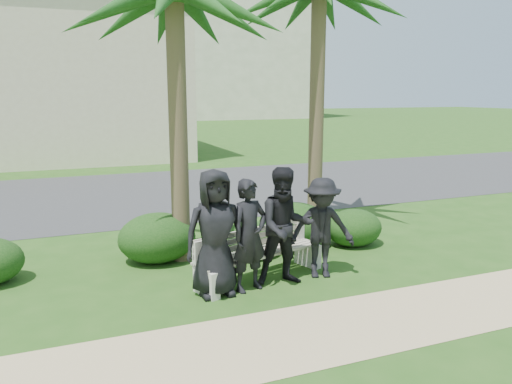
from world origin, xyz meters
The scene contains 14 objects.
ground centered at (0.00, 0.00, 0.00)m, with size 160.00×160.00×0.00m, color #234C15.
footpath centered at (0.00, -1.80, 0.00)m, with size 30.00×1.60×0.01m, color tan.
asphalt_street centered at (0.00, 8.00, 0.00)m, with size 160.00×8.00×0.01m, color #2D2D30.
stucco_bldg_right centered at (-1.00, 18.00, 3.66)m, with size 8.40×8.40×7.30m.
hotel_tower centered at (14.00, 55.00, 13.41)m, with size 26.00×18.00×37.30m.
park_bench centered at (0.33, 0.19, 0.36)m, with size 2.39×1.15×0.79m.
man_a centered at (-0.52, -0.16, 0.95)m, with size 0.93×0.60×1.90m, color black.
man_b centered at (0.01, -0.18, 0.86)m, with size 0.63×0.41×1.72m, color black.
man_c centered at (0.62, -0.14, 0.93)m, with size 0.90×0.70×1.86m, color black.
man_d centered at (1.29, -0.08, 0.82)m, with size 1.06×0.61×1.64m, color black.
hedge_c centered at (-1.05, 1.69, 0.45)m, with size 1.38×1.14×0.90m, color #12340E.
hedge_d centered at (0.58, 1.29, 0.34)m, with size 1.06×0.87×0.69m, color #12340E.
hedge_e centered at (1.56, 1.50, 0.46)m, with size 1.41×1.16×0.92m, color #12340E.
hedge_f centered at (2.74, 1.21, 0.37)m, with size 1.14×0.94×0.74m, color #12340E.
Camera 1 is at (-2.56, -6.93, 2.96)m, focal length 35.00 mm.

